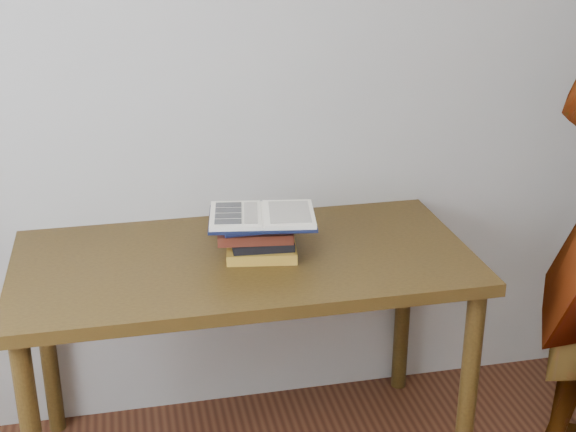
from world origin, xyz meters
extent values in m
cube|color=#B5B4AB|center=(0.00, 1.75, 1.30)|extent=(3.50, 0.04, 2.60)
cube|color=#483312|center=(0.05, 1.38, 0.77)|extent=(1.48, 0.74, 0.04)
cylinder|color=#483312|center=(0.73, 1.07, 0.38)|extent=(0.06, 0.06, 0.75)
cylinder|color=#483312|center=(-0.63, 1.69, 0.38)|extent=(0.06, 0.06, 0.75)
cylinder|color=#483312|center=(0.73, 1.69, 0.38)|extent=(0.06, 0.06, 0.75)
cube|color=gold|center=(0.11, 1.37, 0.81)|extent=(0.25, 0.21, 0.03)
cube|color=black|center=(0.11, 1.37, 0.84)|extent=(0.21, 0.15, 0.03)
cube|color=maroon|center=(0.09, 1.40, 0.87)|extent=(0.26, 0.21, 0.03)
cube|color=navy|center=(0.09, 1.40, 0.90)|extent=(0.22, 0.15, 0.03)
cube|color=black|center=(0.11, 1.37, 0.92)|extent=(0.37, 0.28, 0.01)
cube|color=white|center=(0.03, 1.38, 0.94)|extent=(0.19, 0.25, 0.02)
cube|color=white|center=(0.20, 1.36, 0.94)|extent=(0.19, 0.25, 0.02)
cylinder|color=white|center=(0.11, 1.37, 0.93)|extent=(0.05, 0.22, 0.01)
cube|color=black|center=(0.02, 1.46, 0.94)|extent=(0.09, 0.05, 0.00)
cube|color=black|center=(0.01, 1.41, 0.94)|extent=(0.09, 0.05, 0.00)
cube|color=black|center=(0.00, 1.37, 0.94)|extent=(0.09, 0.05, 0.00)
cube|color=black|center=(0.00, 1.32, 0.94)|extent=(0.09, 0.05, 0.00)
cube|color=beige|center=(0.08, 1.38, 0.94)|extent=(0.07, 0.19, 0.00)
cube|color=beige|center=(0.20, 1.36, 0.94)|extent=(0.16, 0.21, 0.00)
camera|label=1|loc=(-0.31, -0.96, 1.89)|focal=50.00mm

